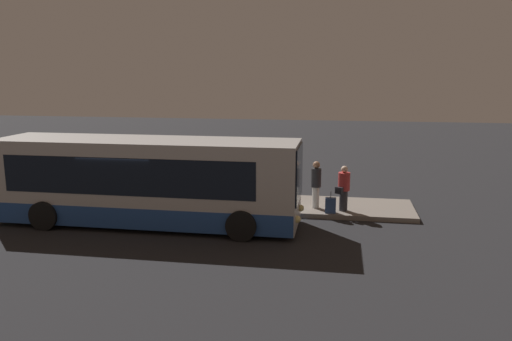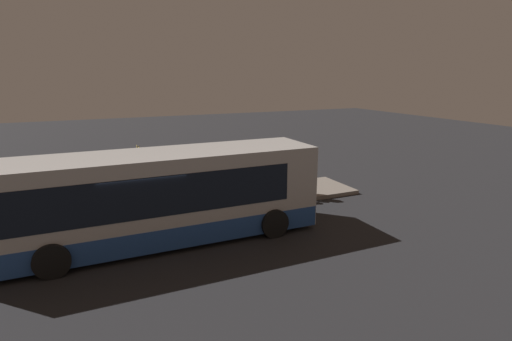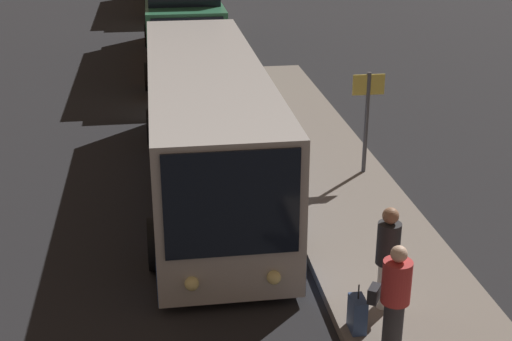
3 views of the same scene
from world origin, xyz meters
name	(u,v)px [view 2 (image 2 of 3)]	position (x,y,z in m)	size (l,w,h in m)	color
ground	(142,245)	(0.00, 0.00, 0.00)	(80.00, 80.00, 0.00)	#232326
platform	(130,214)	(0.00, 2.97, 0.09)	(20.00, 2.75, 0.18)	slate
bus_lead	(159,199)	(0.64, 0.04, 1.47)	(10.51, 2.75, 2.97)	#B2ADA8
passenger_boarding	(280,174)	(6.32, 2.47, 1.15)	(0.44, 0.44, 1.78)	silver
passenger_waiting	(302,174)	(7.34, 2.25, 1.07)	(0.62, 0.70, 1.68)	#2D2D33
suitcase	(298,191)	(6.89, 1.85, 0.46)	(0.38, 0.22, 0.80)	#334C7F
sign_post	(140,167)	(0.61, 3.79, 1.74)	(0.10, 0.75, 2.43)	#4C4C51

